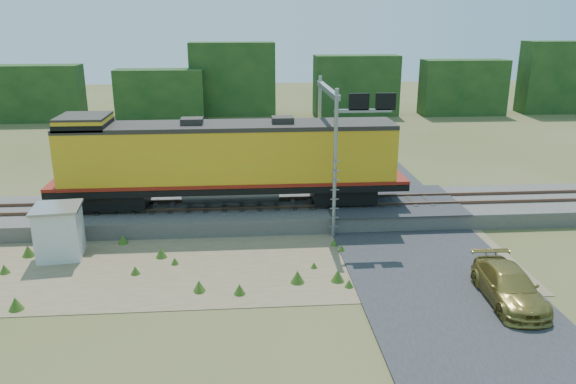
{
  "coord_description": "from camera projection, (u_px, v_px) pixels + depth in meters",
  "views": [
    {
      "loc": [
        -0.68,
        -21.87,
        10.19
      ],
      "look_at": [
        1.28,
        3.0,
        2.4
      ],
      "focal_mm": 35.0,
      "sensor_mm": 36.0,
      "label": 1
    }
  ],
  "objects": [
    {
      "name": "ground",
      "position": [
        264.0,
        267.0,
        23.9
      ],
      "size": [
        140.0,
        140.0,
        0.0
      ],
      "primitive_type": "plane",
      "color": "#475123",
      "rests_on": "ground"
    },
    {
      "name": "dirt_shoulder",
      "position": [
        217.0,
        264.0,
        24.22
      ],
      "size": [
        26.0,
        8.0,
        0.03
      ],
      "primitive_type": "cube",
      "color": "#8C7754",
      "rests_on": "ground"
    },
    {
      "name": "ballast",
      "position": [
        259.0,
        212.0,
        29.49
      ],
      "size": [
        70.0,
        5.0,
        0.8
      ],
      "primitive_type": "cube",
      "color": "slate",
      "rests_on": "ground"
    },
    {
      "name": "shed",
      "position": [
        59.0,
        232.0,
        24.59
      ],
      "size": [
        2.21,
        2.21,
        2.36
      ],
      "rotation": [
        0.0,
        0.0,
        0.12
      ],
      "color": "silver",
      "rests_on": "ground"
    },
    {
      "name": "signal_gantry",
      "position": [
        336.0,
        120.0,
        27.67
      ],
      "size": [
        2.83,
        6.2,
        7.15
      ],
      "color": "gray",
      "rests_on": "ground"
    },
    {
      "name": "tree_line_north",
      "position": [
        250.0,
        88.0,
        59.14
      ],
      "size": [
        130.0,
        3.0,
        6.5
      ],
      "color": "#153814",
      "rests_on": "ground"
    },
    {
      "name": "locomotive",
      "position": [
        225.0,
        160.0,
        28.51
      ],
      "size": [
        18.07,
        2.76,
        4.66
      ],
      "color": "black",
      "rests_on": "rails"
    },
    {
      "name": "car",
      "position": [
        509.0,
        286.0,
        20.82
      ],
      "size": [
        2.02,
        4.48,
        1.27
      ],
      "primitive_type": "imported",
      "rotation": [
        0.0,
        0.0,
        -0.06
      ],
      "color": "olive",
      "rests_on": "ground"
    },
    {
      "name": "rails",
      "position": [
        259.0,
        203.0,
        29.35
      ],
      "size": [
        70.0,
        1.54,
        0.16
      ],
      "color": "brown",
      "rests_on": "ballast"
    },
    {
      "name": "weed_clumps",
      "position": [
        181.0,
        269.0,
        23.73
      ],
      "size": [
        15.0,
        6.2,
        0.56
      ],
      "primitive_type": null,
      "color": "#3A5E1A",
      "rests_on": "ground"
    },
    {
      "name": "road",
      "position": [
        419.0,
        253.0,
        25.11
      ],
      "size": [
        7.0,
        66.0,
        0.86
      ],
      "color": "#38383A",
      "rests_on": "ground"
    }
  ]
}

